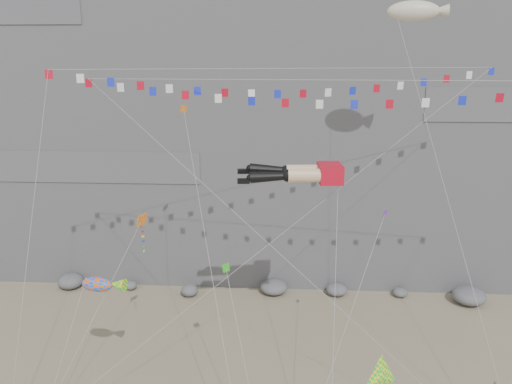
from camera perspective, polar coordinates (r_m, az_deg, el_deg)
cliff at (r=58.91m, az=2.65°, el=18.09°), size 80.00×28.00×50.00m
talus_boulders at (r=48.79m, az=2.06°, el=-10.85°), size 60.00×3.00×1.20m
legs_kite at (r=32.76m, az=5.18°, el=2.11°), size 6.94×14.88×20.04m
flag_banner_upper at (r=34.37m, az=3.97°, el=13.86°), size 30.89×15.79×29.04m
flag_banner_lower at (r=31.53m, az=9.36°, el=12.47°), size 31.80×7.33×23.48m
harlequin_kite at (r=34.07m, az=-12.96°, el=-3.27°), size 6.00×9.60×15.22m
fish_windsock at (r=33.28m, az=-17.71°, el=-10.04°), size 4.11×6.72×10.35m
delta_kite at (r=28.50m, az=14.12°, el=-19.89°), size 6.15×4.22×8.33m
blimp_windsock at (r=37.81m, az=17.55°, el=19.03°), size 7.25×13.56×28.41m
small_kite_a at (r=35.46m, az=-8.14°, el=8.55°), size 6.36×15.57×24.41m
small_kite_b at (r=32.39m, az=14.32°, el=-3.07°), size 6.50×10.01×16.68m
small_kite_c at (r=31.53m, az=-3.40°, el=-8.96°), size 3.94×9.49×13.17m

